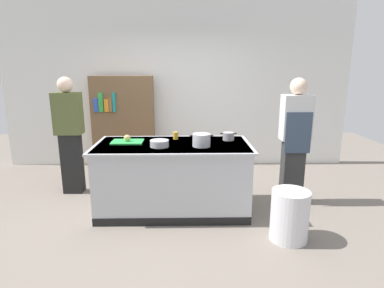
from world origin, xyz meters
TOP-DOWN VIEW (x-y plane):
  - ground_plane at (0.00, 0.00)m, footprint 10.00×10.00m
  - back_wall at (0.00, 2.10)m, footprint 6.40×0.12m
  - counter_island at (0.00, -0.00)m, footprint 1.98×0.98m
  - cutting_board at (-0.59, 0.09)m, footprint 0.40×0.28m
  - onion at (-0.59, 0.08)m, footprint 0.08×0.08m
  - stock_pot at (0.36, -0.13)m, footprint 0.29×0.22m
  - sauce_pan at (0.74, 0.20)m, footprint 0.22×0.15m
  - mixing_bowl at (-0.16, -0.14)m, footprint 0.23×0.23m
  - juice_cup at (0.03, 0.27)m, footprint 0.07×0.07m
  - trash_bin at (1.29, -0.78)m, footprint 0.41×0.41m
  - person_chef at (1.63, 0.20)m, footprint 0.38×0.25m
  - person_guest at (-1.53, 0.66)m, footprint 0.38×0.24m
  - bookshelf at (-0.97, 1.80)m, footprint 1.10×0.31m

SIDE VIEW (x-z plane):
  - ground_plane at x=0.00m, z-range 0.00..0.00m
  - trash_bin at x=1.29m, z-range 0.00..0.57m
  - counter_island at x=0.00m, z-range 0.02..0.92m
  - bookshelf at x=-0.97m, z-range 0.00..1.70m
  - cutting_board at x=-0.59m, z-range 0.90..0.92m
  - person_guest at x=-1.53m, z-range 0.05..1.77m
  - person_chef at x=1.63m, z-range 0.05..1.77m
  - mixing_bowl at x=-0.16m, z-range 0.90..0.98m
  - juice_cup at x=0.03m, z-range 0.90..1.00m
  - sauce_pan at x=0.74m, z-range 0.90..1.01m
  - onion at x=-0.59m, z-range 0.92..1.00m
  - stock_pot at x=0.36m, z-range 0.90..1.06m
  - back_wall at x=0.00m, z-range 0.00..3.00m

